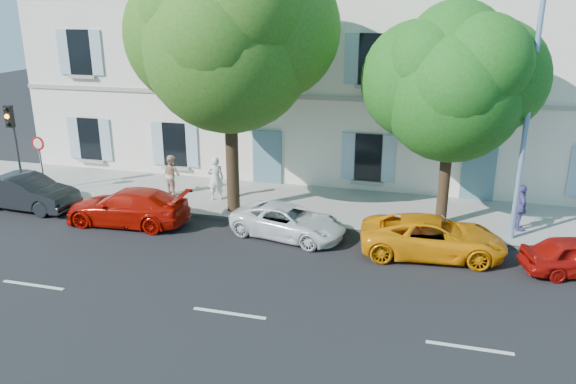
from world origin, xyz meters
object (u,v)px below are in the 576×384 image
(tree_right, at_px, (453,91))
(pedestrian_a, at_px, (216,179))
(car_red_coupe, at_px, (127,207))
(pedestrian_c, at_px, (520,208))
(car_dark_sedan, at_px, (27,192))
(car_yellow_supercar, at_px, (433,237))
(tree_left, at_px, (229,46))
(road_sign, at_px, (40,153))
(car_white_coupe, at_px, (289,221))
(pedestrian_b, at_px, (172,174))
(street_lamp, at_px, (531,97))
(traffic_light, at_px, (12,131))

(tree_right, relative_size, pedestrian_a, 4.19)
(car_red_coupe, distance_m, pedestrian_c, 13.94)
(car_dark_sedan, distance_m, car_yellow_supercar, 15.46)
(car_dark_sedan, distance_m, tree_left, 9.89)
(tree_left, relative_size, road_sign, 3.87)
(car_red_coupe, distance_m, car_white_coupe, 5.99)
(car_dark_sedan, relative_size, pedestrian_c, 2.51)
(car_red_coupe, distance_m, pedestrian_a, 3.74)
(car_red_coupe, height_order, car_yellow_supercar, car_red_coupe)
(car_yellow_supercar, bearing_deg, tree_right, -11.15)
(car_red_coupe, relative_size, pedestrian_b, 2.76)
(road_sign, xyz_separation_m, pedestrian_c, (18.56, 0.91, -0.94))
(tree_left, relative_size, pedestrian_a, 5.36)
(street_lamp, height_order, pedestrian_c, street_lamp)
(tree_left, height_order, tree_right, tree_left)
(traffic_light, bearing_deg, pedestrian_b, 15.61)
(pedestrian_c, bearing_deg, pedestrian_b, 75.81)
(traffic_light, distance_m, street_lamp, 19.34)
(car_yellow_supercar, bearing_deg, road_sign, 78.48)
(car_red_coupe, bearing_deg, pedestrian_c, 98.58)
(car_red_coupe, height_order, tree_left, tree_left)
(tree_left, xyz_separation_m, pedestrian_a, (-1.10, 0.97, -5.22))
(tree_left, distance_m, traffic_light, 9.84)
(street_lamp, height_order, pedestrian_b, street_lamp)
(traffic_light, bearing_deg, pedestrian_c, 3.32)
(pedestrian_b, bearing_deg, traffic_light, 42.88)
(pedestrian_a, xyz_separation_m, pedestrian_c, (11.41, -0.29, -0.06))
(road_sign, bearing_deg, car_yellow_supercar, -6.06)
(pedestrian_b, bearing_deg, pedestrian_c, -155.11)
(pedestrian_c, bearing_deg, tree_left, 81.93)
(street_lamp, height_order, pedestrian_a, street_lamp)
(car_dark_sedan, height_order, street_lamp, street_lamp)
(tree_left, bearing_deg, car_dark_sedan, -168.90)
(tree_left, distance_m, tree_right, 7.83)
(car_red_coupe, relative_size, street_lamp, 0.54)
(tree_left, relative_size, street_lamp, 1.12)
(car_white_coupe, bearing_deg, pedestrian_b, 75.33)
(road_sign, distance_m, pedestrian_b, 5.38)
(car_white_coupe, xyz_separation_m, pedestrian_a, (-3.71, 2.58, 0.48))
(car_yellow_supercar, relative_size, pedestrian_c, 2.76)
(car_yellow_supercar, bearing_deg, car_dark_sedan, 83.31)
(car_red_coupe, bearing_deg, tree_left, 118.03)
(street_lamp, bearing_deg, car_white_coupe, -170.12)
(pedestrian_a, bearing_deg, tree_right, 152.77)
(car_red_coupe, bearing_deg, car_yellow_supercar, 88.00)
(road_sign, relative_size, pedestrian_a, 1.38)
(traffic_light, relative_size, street_lamp, 0.44)
(car_yellow_supercar, xyz_separation_m, tree_left, (-7.44, 1.91, 5.62))
(car_dark_sedan, distance_m, road_sign, 1.83)
(car_dark_sedan, relative_size, street_lamp, 0.49)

